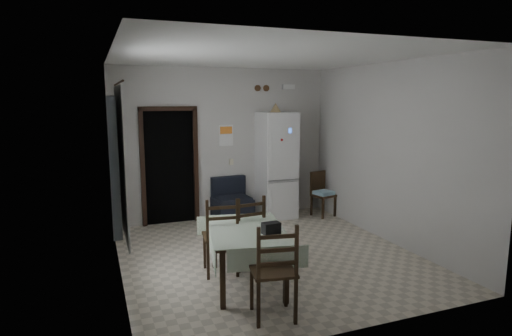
{
  "coord_description": "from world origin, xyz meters",
  "views": [
    {
      "loc": [
        -2.36,
        -5.63,
        2.32
      ],
      "look_at": [
        0.0,
        0.5,
        1.25
      ],
      "focal_mm": 30.0,
      "sensor_mm": 36.0,
      "label": 1
    }
  ],
  "objects": [
    {
      "name": "ground",
      "position": [
        0.0,
        0.0,
        0.0
      ],
      "size": [
        4.5,
        4.5,
        0.0
      ],
      "primitive_type": "plane",
      "color": "beige",
      "rests_on": "ground"
    },
    {
      "name": "window_recess",
      "position": [
        -2.15,
        -0.2,
        1.55
      ],
      "size": [
        0.1,
        1.2,
        1.6
      ],
      "primitive_type": "cube",
      "color": "silver",
      "rests_on": "ground"
    },
    {
      "name": "tan_cone",
      "position": [
        0.92,
        1.86,
        2.15
      ],
      "size": [
        0.23,
        0.23,
        0.17
      ],
      "primitive_type": "cone",
      "rotation": [
        0.0,
        0.0,
        -0.12
      ],
      "color": "tan",
      "rests_on": "fridge"
    },
    {
      "name": "black_bag",
      "position": [
        -0.42,
        -1.11,
        0.79
      ],
      "size": [
        0.22,
        0.14,
        0.14
      ],
      "primitive_type": "cube",
      "rotation": [
        0.0,
        0.0,
        0.08
      ],
      "color": "black",
      "rests_on": "dining_table"
    },
    {
      "name": "wall_back",
      "position": [
        0.0,
        2.25,
        1.45
      ],
      "size": [
        4.2,
        0.02,
        2.9
      ],
      "primitive_type": null,
      "color": "beige",
      "rests_on": "ground"
    },
    {
      "name": "curtain",
      "position": [
        -2.04,
        -0.2,
        1.55
      ],
      "size": [
        0.02,
        1.45,
        1.85
      ],
      "primitive_type": "cube",
      "color": "silver",
      "rests_on": "ground"
    },
    {
      "name": "doorway",
      "position": [
        -1.05,
        2.45,
        1.06
      ],
      "size": [
        1.06,
        0.52,
        2.22
      ],
      "color": "black",
      "rests_on": "ground"
    },
    {
      "name": "emergency_light",
      "position": [
        1.35,
        2.21,
        2.55
      ],
      "size": [
        0.25,
        0.07,
        0.09
      ],
      "primitive_type": "cube",
      "color": "white",
      "rests_on": "ground"
    },
    {
      "name": "navy_seat",
      "position": [
        0.06,
        1.93,
        0.41
      ],
      "size": [
        0.72,
        0.7,
        0.83
      ],
      "primitive_type": null,
      "rotation": [
        0.0,
        0.0,
        0.06
      ],
      "color": "black",
      "rests_on": "ground"
    },
    {
      "name": "fridge",
      "position": [
        0.98,
        1.93,
        1.03
      ],
      "size": [
        0.67,
        0.67,
        2.06
      ],
      "primitive_type": null,
      "rotation": [
        0.0,
        0.0,
        0.01
      ],
      "color": "silver",
      "rests_on": "ground"
    },
    {
      "name": "dining_chair_far_left",
      "position": [
        -0.84,
        -0.35,
        0.53
      ],
      "size": [
        0.51,
        0.51,
        1.05
      ],
      "primitive_type": null,
      "rotation": [
        0.0,
        0.0,
        3.01
      ],
      "color": "black",
      "rests_on": "ground"
    },
    {
      "name": "calendar",
      "position": [
        0.05,
        2.24,
        1.62
      ],
      "size": [
        0.28,
        0.02,
        0.4
      ],
      "primitive_type": "cube",
      "color": "white",
      "rests_on": "ground"
    },
    {
      "name": "wall_front",
      "position": [
        0.0,
        -2.25,
        1.45
      ],
      "size": [
        4.2,
        0.02,
        2.9
      ],
      "primitive_type": null,
      "color": "beige",
      "rests_on": "ground"
    },
    {
      "name": "vent_left",
      "position": [
        0.7,
        2.23,
        2.52
      ],
      "size": [
        0.12,
        0.03,
        0.12
      ],
      "primitive_type": "cylinder",
      "rotation": [
        1.57,
        0.0,
        0.0
      ],
      "color": "brown",
      "rests_on": "ground"
    },
    {
      "name": "dining_table",
      "position": [
        -0.63,
        -0.82,
        0.36
      ],
      "size": [
        1.17,
        1.54,
        0.72
      ],
      "primitive_type": null,
      "rotation": [
        0.0,
        0.0,
        -0.19
      ],
      "color": "#AABCA1",
      "rests_on": "ground"
    },
    {
      "name": "curtain_rod",
      "position": [
        -2.03,
        -0.2,
        2.5
      ],
      "size": [
        0.02,
        1.6,
        0.02
      ],
      "primitive_type": "cylinder",
      "rotation": [
        1.57,
        0.0,
        0.0
      ],
      "color": "black",
      "rests_on": "ground"
    },
    {
      "name": "calendar_image",
      "position": [
        0.05,
        2.23,
        1.72
      ],
      "size": [
        0.24,
        0.01,
        0.14
      ],
      "primitive_type": "cube",
      "color": "orange",
      "rests_on": "ground"
    },
    {
      "name": "light_switch",
      "position": [
        0.15,
        2.24,
        1.1
      ],
      "size": [
        0.08,
        0.02,
        0.12
      ],
      "primitive_type": "cube",
      "color": "beige",
      "rests_on": "ground"
    },
    {
      "name": "corner_chair",
      "position": [
        1.87,
        1.63,
        0.44
      ],
      "size": [
        0.46,
        0.46,
        0.88
      ],
      "primitive_type": null,
      "rotation": [
        0.0,
        0.0,
        0.24
      ],
      "color": "black",
      "rests_on": "ground"
    },
    {
      "name": "wall_right",
      "position": [
        2.1,
        0.0,
        1.45
      ],
      "size": [
        0.02,
        4.5,
        2.9
      ],
      "primitive_type": null,
      "color": "beige",
      "rests_on": "ground"
    },
    {
      "name": "wall_left",
      "position": [
        -2.1,
        0.0,
        1.45
      ],
      "size": [
        0.02,
        4.5,
        2.9
      ],
      "primitive_type": null,
      "color": "beige",
      "rests_on": "ground"
    },
    {
      "name": "dining_chair_near_head",
      "position": [
        -0.65,
        -1.7,
        0.53
      ],
      "size": [
        0.53,
        0.53,
        1.07
      ],
      "primitive_type": null,
      "rotation": [
        0.0,
        0.0,
        2.96
      ],
      "color": "black",
      "rests_on": "ground"
    },
    {
      "name": "dining_chair_far_right",
      "position": [
        -0.45,
        -0.25,
        0.51
      ],
      "size": [
        0.48,
        0.48,
        1.03
      ],
      "primitive_type": null,
      "rotation": [
        0.0,
        0.0,
        3.24
      ],
      "color": "black",
      "rests_on": "ground"
    },
    {
      "name": "ceiling",
      "position": [
        0.0,
        0.0,
        2.9
      ],
      "size": [
        4.2,
        4.5,
        0.02
      ],
      "primitive_type": null,
      "color": "white",
      "rests_on": "ground"
    },
    {
      "name": "vent_right",
      "position": [
        0.88,
        2.23,
        2.52
      ],
      "size": [
        0.12,
        0.03,
        0.12
      ],
      "primitive_type": "cylinder",
      "rotation": [
        1.57,
        0.0,
        0.0
      ],
      "color": "brown",
      "rests_on": "ground"
    }
  ]
}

